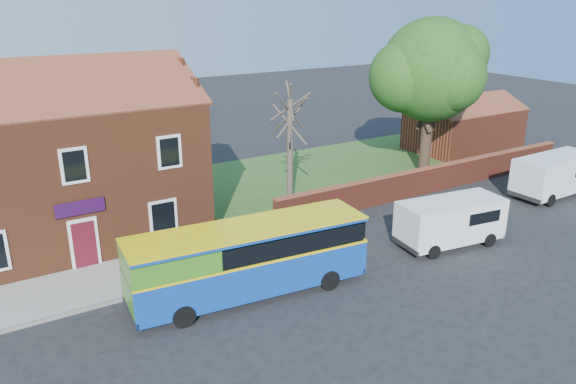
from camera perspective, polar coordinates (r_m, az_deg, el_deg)
ground at (r=21.94m, az=3.38°, el=-10.99°), size 120.00×120.00×0.00m
pavement at (r=24.22m, az=-18.77°, el=-8.82°), size 18.00×3.50×0.12m
kerb at (r=22.70m, az=-17.72°, el=-10.66°), size 18.00×0.15×0.14m
grass_strip at (r=38.80m, az=8.26°, el=2.61°), size 26.00×12.00×0.04m
shop_building at (r=28.29m, az=-22.29°, el=2.17°), size 12.30×8.13×10.50m
boundary_wall at (r=34.40m, az=14.66°, el=1.36°), size 22.00×0.38×1.60m
outbuilding at (r=44.55m, az=17.40°, el=6.22°), size 8.20×5.06×4.17m
bus at (r=21.58m, az=-4.74°, el=-6.71°), size 9.48×3.16×2.84m
van_near at (r=27.09m, az=16.19°, el=-2.76°), size 5.21×2.63×2.19m
van_far at (r=35.92m, az=25.48°, el=1.69°), size 5.43×2.34×2.36m
large_tree at (r=36.97m, az=14.25°, el=11.66°), size 8.12×6.42×9.90m
bare_tree at (r=30.42m, az=0.20°, el=4.59°), size 2.42×2.89×6.46m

